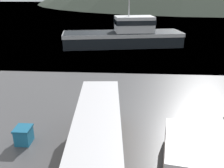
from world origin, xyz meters
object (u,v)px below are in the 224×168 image
Objects in this scene: fishing_boat at (125,35)px; small_boat at (145,38)px; storage_bin at (24,135)px; tour_bus at (97,143)px; delivery_van at (184,153)px.

small_boat is (4.09, 6.10, -1.52)m from fishing_boat.
tour_bus is at bearing -24.74° from storage_bin.
storage_bin is at bearing 176.22° from delivery_van.
tour_bus is 10.11× the size of storage_bin.
storage_bin is (-10.21, 2.35, -0.77)m from delivery_van.
tour_bus is 33.98m from fishing_boat.
tour_bus reaches higher than storage_bin.
storage_bin is 0.22× the size of small_boat.
tour_bus is at bearing -107.69° from small_boat.
tour_bus is 4.85m from delivery_van.
fishing_boat is 18.31× the size of storage_bin.
fishing_boat is at bearing 78.78° from storage_bin.
storage_bin is at bearing 150.97° from tour_bus.
fishing_boat is 4.08× the size of small_boat.
storage_bin is (-6.25, -31.49, -1.39)m from fishing_boat.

